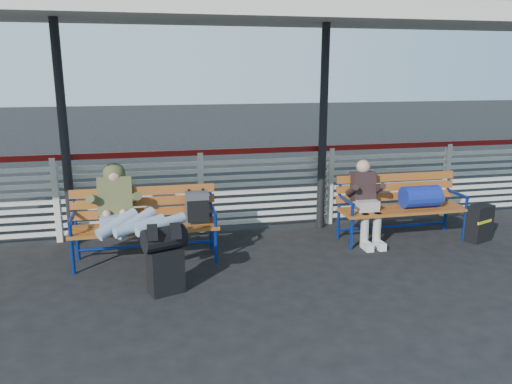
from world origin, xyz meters
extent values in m
plane|color=black|center=(0.00, 0.00, 0.00)|extent=(60.00, 60.00, 0.00)
cube|color=silver|center=(0.00, 1.90, 0.60)|extent=(12.00, 0.04, 1.04)
cube|color=maroon|center=(0.00, 1.90, 1.20)|extent=(12.00, 0.06, 0.08)
cube|color=silver|center=(0.00, 0.90, 3.08)|extent=(12.60, 3.60, 0.16)
cylinder|color=black|center=(-1.80, 1.75, 1.50)|extent=(0.12, 0.12, 3.00)
cylinder|color=black|center=(1.80, 1.75, 1.50)|extent=(0.12, 0.12, 3.00)
cube|color=black|center=(-0.61, -0.10, 0.25)|extent=(0.41, 0.32, 0.49)
cylinder|color=black|center=(-0.61, -0.10, 0.62)|extent=(0.51, 0.39, 0.25)
cube|color=#A94920|center=(-0.81, 0.85, 0.45)|extent=(1.80, 0.50, 0.04)
cube|color=#A94920|center=(-0.81, 1.11, 0.72)|extent=(1.80, 0.10, 0.40)
cylinder|color=#0E2C9A|center=(-1.66, 0.65, 0.23)|extent=(0.04, 0.04, 0.45)
cylinder|color=#0E2C9A|center=(0.04, 0.65, 0.23)|extent=(0.04, 0.04, 0.45)
cylinder|color=#0E2C9A|center=(-1.66, 1.12, 0.45)|extent=(0.04, 0.04, 0.90)
cylinder|color=#0E2C9A|center=(0.04, 1.12, 0.45)|extent=(0.04, 0.04, 0.90)
cube|color=#47494F|center=(-0.16, 0.87, 0.67)|extent=(0.28, 0.18, 0.40)
cube|color=#A94920|center=(2.72, 0.92, 0.45)|extent=(1.80, 0.50, 0.04)
cube|color=#A94920|center=(2.72, 1.18, 0.72)|extent=(1.80, 0.10, 0.40)
cylinder|color=#0E2C9A|center=(1.87, 0.72, 0.23)|extent=(0.04, 0.04, 0.45)
cylinder|color=#0E2C9A|center=(3.57, 0.72, 0.23)|extent=(0.04, 0.04, 0.45)
cylinder|color=#0E2C9A|center=(1.87, 1.19, 0.45)|extent=(0.04, 0.04, 0.90)
cylinder|color=#0E2C9A|center=(3.57, 1.19, 0.45)|extent=(0.04, 0.04, 0.90)
cylinder|color=navy|center=(2.97, 0.92, 0.63)|extent=(0.53, 0.31, 0.31)
cube|color=#9BAAD1|center=(-1.16, 0.90, 0.54)|extent=(0.36, 0.26, 0.18)
cube|color=#484A27|center=(-1.16, 1.10, 0.80)|extent=(0.42, 0.38, 0.53)
sphere|color=#484A27|center=(-1.16, 1.20, 1.08)|extent=(0.28, 0.28, 0.28)
sphere|color=tan|center=(-1.16, 1.16, 1.07)|extent=(0.21, 0.21, 0.21)
cube|color=black|center=(-0.73, -0.16, 0.71)|extent=(0.11, 0.27, 0.10)
cube|color=black|center=(-0.49, -0.16, 0.71)|extent=(0.11, 0.27, 0.10)
cube|color=#AAA59A|center=(2.17, 0.95, 0.53)|extent=(0.30, 0.24, 0.16)
cube|color=black|center=(2.17, 1.09, 0.78)|extent=(0.32, 0.23, 0.42)
sphere|color=tan|center=(2.17, 1.11, 1.05)|extent=(0.19, 0.19, 0.19)
cylinder|color=#AAA59A|center=(2.08, 0.77, 0.24)|extent=(0.11, 0.11, 0.46)
cylinder|color=#AAA59A|center=(2.26, 0.77, 0.24)|extent=(0.11, 0.11, 0.46)
cube|color=silver|center=(2.08, 0.67, 0.05)|extent=(0.10, 0.24, 0.10)
cube|color=silver|center=(2.26, 0.67, 0.05)|extent=(0.10, 0.24, 0.10)
cube|color=black|center=(3.77, 0.67, 0.26)|extent=(0.42, 0.33, 0.52)
cube|color=gold|center=(3.77, 0.56, 0.31)|extent=(0.29, 0.13, 0.04)
camera|label=1|loc=(-0.74, -5.19, 2.36)|focal=35.00mm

